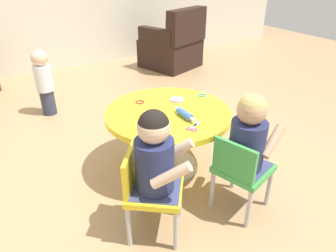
# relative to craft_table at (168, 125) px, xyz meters

# --- Properties ---
(ground_plane) EXTENTS (10.00, 10.00, 0.00)m
(ground_plane) POSITION_rel_craft_table_xyz_m (0.00, 0.00, -0.37)
(ground_plane) COLOR tan
(craft_table) EXTENTS (0.89, 0.89, 0.49)m
(craft_table) POSITION_rel_craft_table_xyz_m (0.00, 0.00, 0.00)
(craft_table) COLOR silver
(craft_table) RESTS_ON ground
(child_chair_left) EXTENTS (0.42, 0.42, 0.54)m
(child_chair_left) POSITION_rel_craft_table_xyz_m (-0.40, -0.48, -0.07)
(child_chair_left) COLOR #B7B7BC
(child_chair_left) RESTS_ON ground
(seated_child_left) EXTENTS (0.44, 0.42, 0.51)m
(seated_child_left) POSITION_rel_craft_table_xyz_m (-0.37, -0.50, 0.16)
(seated_child_left) COLOR #3F4772
(seated_child_left) RESTS_ON ground
(child_chair_right) EXTENTS (0.38, 0.38, 0.54)m
(child_chair_right) POSITION_rel_craft_table_xyz_m (0.15, -0.61, -0.07)
(child_chair_right) COLOR #B7B7BC
(child_chair_right) RESTS_ON ground
(seated_child_right) EXTENTS (0.41, 0.36, 0.51)m
(seated_child_right) POSITION_rel_craft_table_xyz_m (0.19, -0.60, 0.16)
(seated_child_right) COLOR #3F4772
(seated_child_right) RESTS_ON ground
(armchair_dark) EXTENTS (0.90, 0.91, 0.85)m
(armchair_dark) POSITION_rel_craft_table_xyz_m (1.35, 2.15, -0.06)
(armchair_dark) COLOR black
(armchair_dark) RESTS_ON ground
(toddler_standing) EXTENTS (0.17, 0.17, 0.67)m
(toddler_standing) POSITION_rel_craft_table_xyz_m (-0.59, 1.45, -0.01)
(toddler_standing) COLOR #33384C
(toddler_standing) RESTS_ON ground
(rolling_pin) EXTENTS (0.05, 0.23, 0.05)m
(rolling_pin) POSITION_rel_craft_table_xyz_m (0.04, -0.15, 0.14)
(rolling_pin) COLOR #3F72CC
(rolling_pin) RESTS_ON craft_table
(craft_scissors) EXTENTS (0.14, 0.12, 0.01)m
(craft_scissors) POSITION_rel_craft_table_xyz_m (0.01, -0.30, 0.12)
(craft_scissors) COLOR silver
(craft_scissors) RESTS_ON craft_table
(playdough_blob_0) EXTENTS (0.10, 0.10, 0.01)m
(playdough_blob_0) POSITION_rel_craft_table_xyz_m (0.15, 0.12, 0.12)
(playdough_blob_0) COLOR #CC99E5
(playdough_blob_0) RESTS_ON craft_table
(cookie_cutter_0) EXTENTS (0.07, 0.07, 0.01)m
(cookie_cutter_0) POSITION_rel_craft_table_xyz_m (-0.11, 0.23, 0.12)
(cookie_cutter_0) COLOR red
(cookie_cutter_0) RESTS_ON craft_table
(cookie_cutter_1) EXTENTS (0.06, 0.06, 0.01)m
(cookie_cutter_1) POSITION_rel_craft_table_xyz_m (0.37, 0.10, 0.12)
(cookie_cutter_1) COLOR #3F99D8
(cookie_cutter_1) RESTS_ON craft_table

